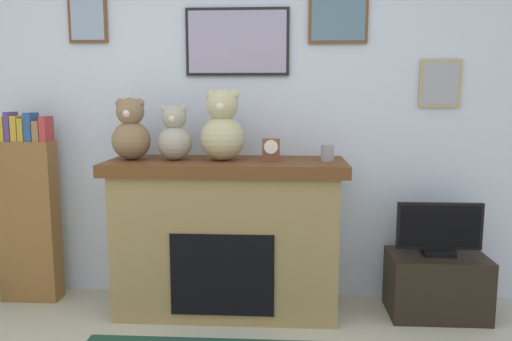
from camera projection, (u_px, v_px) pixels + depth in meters
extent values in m
cube|color=silver|center=(219.00, 118.00, 3.65)|extent=(5.20, 0.12, 2.60)
cube|color=black|center=(237.00, 42.00, 3.49)|extent=(0.72, 0.02, 0.46)
cube|color=#9A93AF|center=(237.00, 42.00, 3.48)|extent=(0.68, 0.00, 0.42)
cube|color=tan|center=(440.00, 83.00, 3.45)|extent=(0.28, 0.02, 0.33)
cube|color=#959AA1|center=(441.00, 83.00, 3.44)|extent=(0.24, 0.00, 0.29)
cube|color=brown|center=(338.00, 20.00, 3.43)|extent=(0.40, 0.02, 0.32)
cube|color=slate|center=(338.00, 19.00, 3.42)|extent=(0.36, 0.00, 0.28)
cube|color=brown|center=(88.00, 17.00, 3.53)|extent=(0.28, 0.02, 0.35)
cube|color=#8B9EB7|center=(87.00, 17.00, 3.52)|extent=(0.24, 0.00, 0.31)
cube|color=olive|center=(227.00, 241.00, 3.42)|extent=(1.45, 0.57, 0.95)
cube|color=brown|center=(227.00, 166.00, 3.35)|extent=(1.57, 0.63, 0.08)
cube|color=black|center=(222.00, 275.00, 3.16)|extent=(0.65, 0.02, 0.53)
cube|color=brown|center=(29.00, 222.00, 3.58)|extent=(0.40, 0.16, 1.15)
cube|color=gold|center=(4.00, 129.00, 3.49)|extent=(0.06, 0.13, 0.17)
cube|color=#50367C|center=(11.00, 126.00, 3.48)|extent=(0.04, 0.13, 0.20)
cube|color=gold|center=(18.00, 128.00, 3.48)|extent=(0.04, 0.13, 0.17)
cube|color=#B5952E|center=(24.00, 130.00, 3.48)|extent=(0.04, 0.13, 0.16)
cube|color=#274A86|center=(31.00, 127.00, 3.48)|extent=(0.05, 0.13, 0.20)
cube|color=olive|center=(39.00, 131.00, 3.48)|extent=(0.05, 0.13, 0.14)
cube|color=#B23636|center=(46.00, 129.00, 3.47)|extent=(0.04, 0.13, 0.17)
cube|color=black|center=(436.00, 285.00, 3.37)|extent=(0.63, 0.40, 0.41)
cube|color=black|center=(438.00, 252.00, 3.33)|extent=(0.20, 0.14, 0.04)
cube|color=black|center=(439.00, 226.00, 3.31)|extent=(0.55, 0.03, 0.31)
cube|color=black|center=(440.00, 227.00, 3.29)|extent=(0.51, 0.00, 0.27)
cylinder|color=gray|center=(327.00, 153.00, 3.28)|extent=(0.08, 0.08, 0.11)
cube|color=brown|center=(271.00, 150.00, 3.30)|extent=(0.11, 0.08, 0.14)
cylinder|color=white|center=(271.00, 147.00, 3.25)|extent=(0.09, 0.01, 0.09)
sphere|color=#856949|center=(131.00, 141.00, 3.34)|extent=(0.26, 0.26, 0.26)
sphere|color=#856949|center=(130.00, 112.00, 3.31)|extent=(0.18, 0.18, 0.18)
sphere|color=#856949|center=(120.00, 103.00, 3.31)|extent=(0.06, 0.06, 0.06)
sphere|color=#856949|center=(140.00, 103.00, 3.30)|extent=(0.06, 0.06, 0.06)
sphere|color=beige|center=(127.00, 113.00, 3.24)|extent=(0.06, 0.06, 0.06)
sphere|color=#A69F8E|center=(175.00, 143.00, 3.33)|extent=(0.23, 0.23, 0.23)
sphere|color=#A69F8E|center=(174.00, 117.00, 3.30)|extent=(0.16, 0.16, 0.16)
sphere|color=#A69F8E|center=(165.00, 109.00, 3.30)|extent=(0.06, 0.06, 0.06)
sphere|color=#A69F8E|center=(183.00, 110.00, 3.29)|extent=(0.06, 0.06, 0.06)
sphere|color=beige|center=(172.00, 119.00, 3.24)|extent=(0.05, 0.05, 0.05)
sphere|color=tan|center=(223.00, 138.00, 3.30)|extent=(0.29, 0.29, 0.29)
sphere|color=tan|center=(222.00, 105.00, 3.27)|extent=(0.21, 0.21, 0.21)
sphere|color=tan|center=(211.00, 95.00, 3.27)|extent=(0.07, 0.07, 0.07)
sphere|color=tan|center=(233.00, 95.00, 3.26)|extent=(0.07, 0.07, 0.07)
sphere|color=beige|center=(221.00, 107.00, 3.19)|extent=(0.06, 0.06, 0.06)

